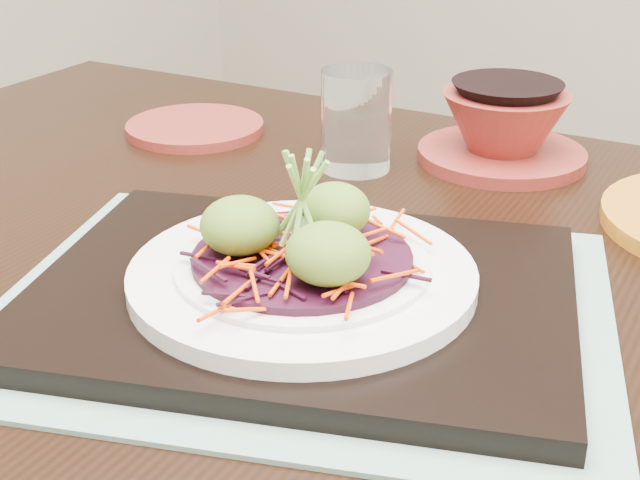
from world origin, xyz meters
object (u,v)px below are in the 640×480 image
Objects in this scene: dining_table at (358,414)px; serving_tray at (303,294)px; white_plate at (302,274)px; terracotta_bowl_set at (503,131)px; water_glass at (356,120)px; terracotta_side_plate at (195,127)px.

serving_tray is at bearing -120.55° from dining_table.
white_plate is 1.26× the size of terracotta_bowl_set.
terracotta_side_plate is at bearing -176.95° from water_glass.
water_glass is (0.20, 0.01, 0.04)m from terracotta_side_plate.
terracotta_side_plate is 0.33m from terracotta_bowl_set.
dining_table is 0.13m from serving_tray.
dining_table is at bearing -54.94° from water_glass.
water_glass is 0.51× the size of terracotta_bowl_set.
serving_tray is at bearing -86.50° from terracotta_bowl_set.
serving_tray is at bearing -63.22° from water_glass.
white_plate is 2.45× the size of water_glass.
water_glass reaches higher than dining_table.
terracotta_bowl_set is at bearing 43.99° from water_glass.
terracotta_bowl_set reaches higher than dining_table.
water_glass reaches higher than terracotta_bowl_set.
white_plate is 0.41m from terracotta_side_plate.
water_glass reaches higher than white_plate.
dining_table is at bearing 66.73° from white_plate.
terracotta_side_plate is 1.54× the size of water_glass.
terracotta_bowl_set is (-0.02, 0.35, 0.00)m from white_plate.
white_plate is (-0.02, -0.04, 0.13)m from dining_table.
white_plate is 0.28m from water_glass.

